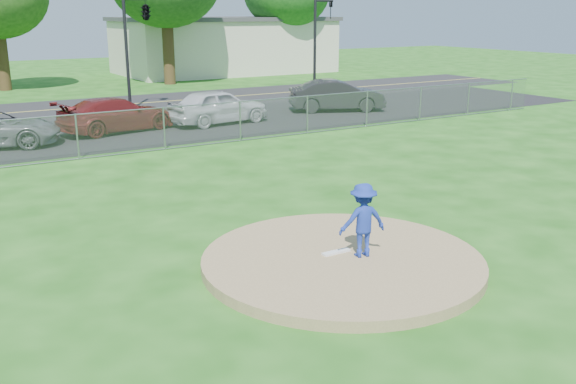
% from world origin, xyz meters
% --- Properties ---
extents(ground, '(120.00, 120.00, 0.00)m').
position_xyz_m(ground, '(0.00, 10.00, 0.00)').
color(ground, '#175111').
rests_on(ground, ground).
extents(pitchers_mound, '(5.40, 5.40, 0.20)m').
position_xyz_m(pitchers_mound, '(0.00, 0.00, 0.10)').
color(pitchers_mound, '#90774F').
rests_on(pitchers_mound, ground).
extents(pitching_rubber, '(0.60, 0.15, 0.04)m').
position_xyz_m(pitching_rubber, '(0.00, 0.20, 0.22)').
color(pitching_rubber, white).
rests_on(pitching_rubber, pitchers_mound).
extents(chain_link_fence, '(40.00, 0.06, 1.50)m').
position_xyz_m(chain_link_fence, '(0.00, 12.00, 0.75)').
color(chain_link_fence, gray).
rests_on(chain_link_fence, ground).
extents(parking_lot, '(50.00, 8.00, 0.01)m').
position_xyz_m(parking_lot, '(0.00, 16.50, 0.01)').
color(parking_lot, black).
rests_on(parking_lot, ground).
extents(street, '(60.00, 7.00, 0.01)m').
position_xyz_m(street, '(0.00, 24.00, 0.00)').
color(street, black).
rests_on(street, ground).
extents(commercial_building, '(16.40, 9.40, 4.30)m').
position_xyz_m(commercial_building, '(16.00, 38.00, 2.16)').
color(commercial_building, beige).
rests_on(commercial_building, ground).
extents(traffic_signal_center, '(1.42, 2.48, 5.60)m').
position_xyz_m(traffic_signal_center, '(3.97, 22.00, 4.61)').
color(traffic_signal_center, black).
rests_on(traffic_signal_center, ground).
extents(traffic_signal_right, '(1.28, 0.20, 5.60)m').
position_xyz_m(traffic_signal_right, '(14.24, 22.00, 3.36)').
color(traffic_signal_right, black).
rests_on(traffic_signal_right, ground).
extents(pitcher, '(1.02, 0.73, 1.43)m').
position_xyz_m(pitcher, '(0.34, -0.16, 0.92)').
color(pitcher, '#1B3197').
rests_on(pitcher, pitchers_mound).
extents(parked_car_darkred, '(5.07, 2.90, 1.38)m').
position_xyz_m(parked_car_darkred, '(0.62, 16.37, 0.70)').
color(parked_car_darkred, maroon).
rests_on(parked_car_darkred, parking_lot).
extents(parked_car_pearl, '(4.59, 2.26, 1.51)m').
position_xyz_m(parked_car_pearl, '(4.98, 15.97, 0.76)').
color(parked_car_pearl, silver).
rests_on(parked_car_pearl, parking_lot).
extents(parked_car_charcoal, '(4.84, 3.30, 1.51)m').
position_xyz_m(parked_car_charcoal, '(11.54, 16.32, 0.76)').
color(parked_car_charcoal, black).
rests_on(parked_car_charcoal, parking_lot).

